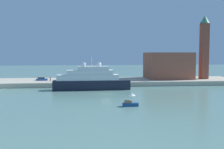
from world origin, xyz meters
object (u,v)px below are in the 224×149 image
large_yacht (91,80)px  harbor_building (168,65)px  person_figure (50,79)px  small_motorboat (130,102)px  bell_tower (204,45)px  mooring_bollard (121,81)px  parked_car (42,79)px

large_yacht → harbor_building: bearing=30.8°
harbor_building → person_figure: size_ratio=9.59×
large_yacht → person_figure: (-14.56, 12.61, -0.62)m
small_motorboat → bell_tower: (38.24, 44.78, 14.27)m
harbor_building → mooring_bollard: size_ratio=19.97×
person_figure → mooring_bollard: (25.64, -4.92, -0.41)m
harbor_building → parked_car: (-50.59, -3.65, -4.81)m
small_motorboat → person_figure: bearing=118.6°
harbor_building → person_figure: bearing=-171.8°
small_motorboat → bell_tower: 60.59m
harbor_building → bell_tower: size_ratio=0.69×
bell_tower → harbor_building: bearing=165.8°
parked_car → mooring_bollard: size_ratio=4.82×
large_yacht → harbor_building: harbor_building is taller
mooring_bollard → bell_tower: bearing=13.0°
mooring_bollard → small_motorboat: bearing=-94.7°
small_motorboat → parked_car: bearing=120.4°
large_yacht → mooring_bollard: (11.07, 7.69, -1.03)m
large_yacht → parked_car: size_ratio=5.96×
harbor_building → person_figure: harbor_building is taller
parked_car → small_motorboat: bearing=-59.6°
person_figure → mooring_bollard: 26.11m
large_yacht → parked_car: large_yacht is taller
parked_car → mooring_bollard: 30.29m
large_yacht → person_figure: 19.27m
large_yacht → small_motorboat: (8.08, -28.93, -2.11)m
small_motorboat → large_yacht: bearing=105.6°
large_yacht → parked_car: bearing=139.1°
small_motorboat → parked_car: 51.78m
person_figure → mooring_bollard: person_figure is taller
bell_tower → person_figure: bell_tower is taller
large_yacht → small_motorboat: size_ratio=7.08×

